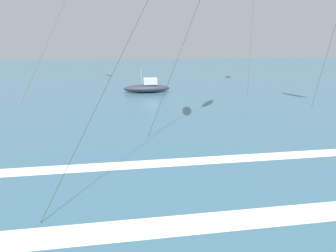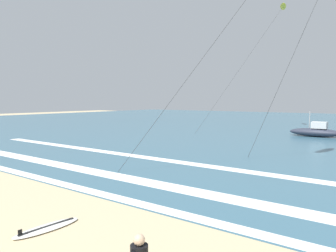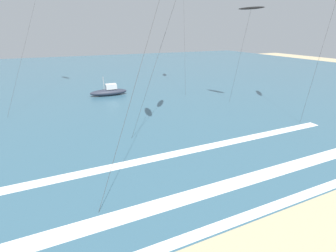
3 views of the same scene
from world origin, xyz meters
name	(u,v)px [view 2 (image 2 of 3)]	position (x,y,z in m)	size (l,w,h in m)	color
ocean_surface	(323,125)	(0.00, 53.88, 0.01)	(140.00, 90.00, 0.01)	#386075
wave_foam_shoreline	(125,200)	(0.28, 9.28, 0.01)	(56.46, 0.60, 0.01)	white
wave_foam_mid_break	(131,179)	(-1.75, 11.82, 0.01)	(40.41, 1.08, 0.01)	white
wave_foam_outer_break	(183,163)	(-1.84, 16.73, 0.01)	(40.34, 0.91, 0.01)	white
surfboard_foreground_flat	(47,228)	(0.27, 5.88, 0.05)	(0.79, 2.15, 0.25)	silver
kite_yellow_low_near	(282,8)	(-4.01, 44.38, 16.24)	(6.81, 14.57, 16.63)	yellow
offshore_boat	(316,131)	(2.09, 36.72, 0.55)	(5.24, 1.82, 2.70)	#2D3342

